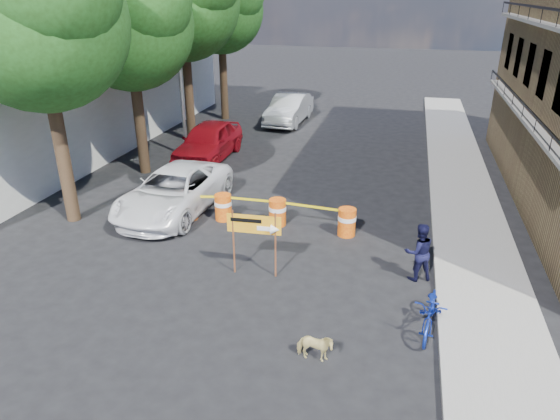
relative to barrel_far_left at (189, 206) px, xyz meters
The scene contains 19 objects.
ground 4.30m from the barrel_far_left, 45.27° to the right, with size 120.00×120.00×0.00m, color black.
sidewalk_east 9.68m from the barrel_far_left, 17.87° to the left, with size 2.40×40.00×0.15m, color gray.
white_building 12.44m from the barrel_far_left, 145.12° to the left, with size 8.00×22.00×6.00m, color silver.
tree_near 7.05m from the barrel_far_left, 164.55° to the right, with size 5.46×5.20×9.15m.
tree_mid_a 7.77m from the barrel_far_left, 133.24° to the left, with size 5.25×5.00×8.68m.
tree_mid_b 11.55m from the barrel_far_left, 112.57° to the left, with size 5.67×5.40×9.62m.
tree_far 15.56m from the barrel_far_left, 104.97° to the left, with size 5.04×4.80×8.84m.
streetlamp 8.10m from the barrel_far_left, 114.38° to the left, with size 1.25×0.18×8.00m.
barrel_far_left is the anchor object (origin of this frame).
barrel_mid_left 1.17m from the barrel_far_left, 11.10° to the left, with size 0.58×0.58×0.90m.
barrel_mid_right 3.04m from the barrel_far_left, ahead, with size 0.58×0.58×0.90m.
barrel_far_right 5.34m from the barrel_far_left, ahead, with size 0.58×0.58×0.90m.
detour_sign 4.60m from the barrel_far_left, 40.77° to the right, with size 1.46×0.29×1.88m.
pedestrian 7.80m from the barrel_far_left, 15.56° to the right, with size 0.79×0.61×1.62m, color black.
bicycle 8.94m from the barrel_far_left, 29.00° to the right, with size 0.68×1.02×1.94m, color #152EAB.
dog 8.09m from the barrel_far_left, 47.67° to the right, with size 0.36×0.80×0.68m, color #DFCE80.
suv_white 0.92m from the barrel_far_left, 147.76° to the left, with size 2.49×5.40×1.50m, color white.
sedan_red 6.58m from the barrel_far_left, 105.85° to the left, with size 2.00×4.97×1.69m, color #A60D19.
sedan_silver 13.88m from the barrel_far_left, 89.15° to the left, with size 1.74×4.98×1.64m, color silver.
Camera 1 is at (3.80, -11.21, 7.16)m, focal length 32.00 mm.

